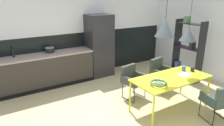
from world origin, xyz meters
TOP-DOWN VIEW (x-y plane):
  - ground_plane at (0.00, 0.00)m, footprint 7.84×7.84m
  - back_wall_splashback_dark at (0.00, 2.88)m, footprint 6.03×0.12m
  - back_wall_panel_upper at (0.00, 2.88)m, footprint 6.03×0.12m
  - kitchen_counter at (-1.48, 2.52)m, footprint 2.79×0.63m
  - refrigerator_column at (0.28, 2.52)m, footprint 0.73×0.60m
  - dining_table at (0.60, -0.09)m, footprint 1.69×0.79m
  - armchair_by_stool at (1.14, 0.78)m, footprint 0.56×0.56m
  - armchair_head_of_table at (1.08, -0.92)m, footprint 0.57×0.57m
  - armchair_corner_seat at (0.24, 0.80)m, footprint 0.56×0.55m
  - fruit_bowl at (0.09, -0.24)m, footprint 0.34×0.34m
  - open_book at (0.95, -0.14)m, footprint 0.28×0.21m
  - mug_wide_latte at (1.15, 0.05)m, footprint 0.14×0.09m
  - mug_dark_espresso at (1.29, -0.08)m, footprint 0.13×0.09m
  - cooking_pot at (-1.18, 2.62)m, footprint 0.24×0.24m
  - bottle_spice_small at (-2.08, 2.66)m, footprint 0.06×0.06m
  - open_shelf_unit at (2.31, 0.90)m, footprint 0.30×0.86m
  - pendant_lamp_over_table_near at (0.27, -0.12)m, footprint 0.37×0.37m
  - pendant_lamp_over_table_far at (0.94, -0.12)m, footprint 0.35×0.35m

SIDE VIEW (x-z plane):
  - ground_plane at x=0.00m, z-range 0.00..0.00m
  - kitchen_counter at x=-1.48m, z-range 0.00..0.91m
  - armchair_head_of_table at x=1.08m, z-range 0.10..0.88m
  - armchair_corner_seat at x=0.24m, z-range 0.11..0.90m
  - armchair_by_stool at x=1.14m, z-range 0.11..0.94m
  - back_wall_splashback_dark at x=0.00m, z-range 0.00..1.33m
  - dining_table at x=0.60m, z-range 0.32..1.07m
  - open_book at x=0.95m, z-range 0.74..0.76m
  - fruit_bowl at x=0.09m, z-range 0.75..0.83m
  - mug_dark_espresso at x=1.29m, z-range 0.74..0.84m
  - mug_wide_latte at x=1.15m, z-range 0.74..0.85m
  - open_shelf_unit at x=2.31m, z-range 0.00..1.84m
  - refrigerator_column at x=0.28m, z-range 0.00..1.87m
  - cooking_pot at x=-1.18m, z-range 0.90..1.06m
  - bottle_spice_small at x=-2.08m, z-range 0.88..1.14m
  - pendant_lamp_over_table_far at x=0.94m, z-range 1.07..2.19m
  - pendant_lamp_over_table_near at x=0.27m, z-range 1.32..2.28m
  - back_wall_panel_upper at x=0.00m, z-range 1.33..2.66m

